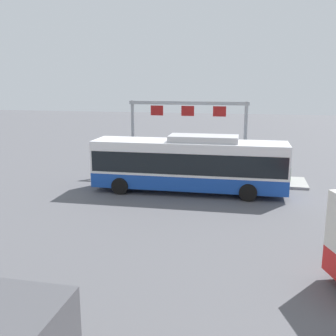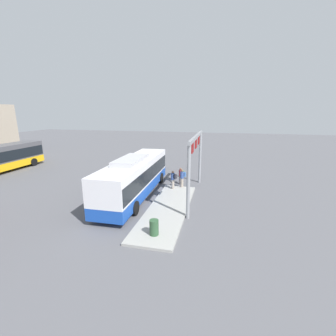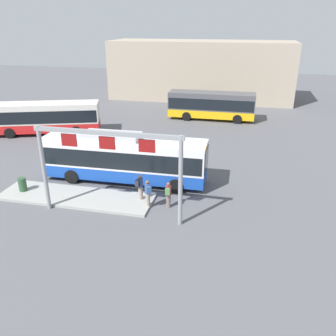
{
  "view_description": "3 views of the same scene",
  "coord_description": "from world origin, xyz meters",
  "px_view_note": "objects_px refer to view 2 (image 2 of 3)",
  "views": [
    {
      "loc": [
        -3.53,
        22.66,
        6.53
      ],
      "look_at": [
        1.3,
        -0.17,
        1.39
      ],
      "focal_mm": 42.15,
      "sensor_mm": 36.0,
      "label": 1
    },
    {
      "loc": [
        -17.0,
        -6.76,
        7.01
      ],
      "look_at": [
        3.69,
        -1.93,
        1.63
      ],
      "focal_mm": 24.11,
      "sensor_mm": 36.0,
      "label": 2
    },
    {
      "loc": [
        8.04,
        -21.63,
        10.56
      ],
      "look_at": [
        3.26,
        -0.58,
        1.5
      ],
      "focal_mm": 37.61,
      "sensor_mm": 36.0,
      "label": 3
    }
  ],
  "objects_px": {
    "bus_main": "(135,175)",
    "person_waiting_near": "(182,178)",
    "person_boarding": "(181,176)",
    "bus_background_right": "(3,157)",
    "trash_bin": "(154,227)",
    "person_waiting_mid": "(173,179)"
  },
  "relations": [
    {
      "from": "person_waiting_mid",
      "to": "bus_background_right",
      "type": "bearing_deg",
      "value": 17.2
    },
    {
      "from": "person_boarding",
      "to": "person_waiting_near",
      "type": "distance_m",
      "value": 1.25
    },
    {
      "from": "bus_main",
      "to": "bus_background_right",
      "type": "relative_size",
      "value": 1.18
    },
    {
      "from": "bus_main",
      "to": "person_waiting_near",
      "type": "bearing_deg",
      "value": -53.61
    },
    {
      "from": "person_waiting_near",
      "to": "person_waiting_mid",
      "type": "relative_size",
      "value": 1.0
    },
    {
      "from": "person_boarding",
      "to": "person_waiting_near",
      "type": "relative_size",
      "value": 1.0
    },
    {
      "from": "bus_background_right",
      "to": "person_waiting_near",
      "type": "bearing_deg",
      "value": -93.44
    },
    {
      "from": "bus_main",
      "to": "person_waiting_near",
      "type": "xyz_separation_m",
      "value": [
        2.69,
        -3.52,
        -0.76
      ]
    },
    {
      "from": "person_waiting_mid",
      "to": "person_boarding",
      "type": "bearing_deg",
      "value": -78.28
    },
    {
      "from": "person_boarding",
      "to": "person_waiting_mid",
      "type": "xyz_separation_m",
      "value": [
        -1.89,
        0.37,
        0.16
      ]
    },
    {
      "from": "trash_bin",
      "to": "bus_background_right",
      "type": "bearing_deg",
      "value": 65.11
    },
    {
      "from": "bus_background_right",
      "to": "person_boarding",
      "type": "height_order",
      "value": "bus_background_right"
    },
    {
      "from": "person_boarding",
      "to": "person_waiting_mid",
      "type": "height_order",
      "value": "person_waiting_mid"
    },
    {
      "from": "bus_main",
      "to": "person_waiting_near",
      "type": "distance_m",
      "value": 4.49
    },
    {
      "from": "bus_background_right",
      "to": "person_waiting_near",
      "type": "xyz_separation_m",
      "value": [
        -1.39,
        -21.74,
        -0.73
      ]
    },
    {
      "from": "person_waiting_near",
      "to": "bus_background_right",
      "type": "bearing_deg",
      "value": -36.0
    },
    {
      "from": "person_waiting_near",
      "to": "person_waiting_mid",
      "type": "height_order",
      "value": "same"
    },
    {
      "from": "person_waiting_near",
      "to": "person_waiting_mid",
      "type": "distance_m",
      "value": 1.0
    },
    {
      "from": "bus_main",
      "to": "person_boarding",
      "type": "relative_size",
      "value": 6.88
    },
    {
      "from": "bus_background_right",
      "to": "bus_main",
      "type": "bearing_deg",
      "value": -102.39
    },
    {
      "from": "bus_main",
      "to": "person_waiting_near",
      "type": "height_order",
      "value": "bus_main"
    },
    {
      "from": "person_waiting_near",
      "to": "person_boarding",
      "type": "bearing_deg",
      "value": -106.13
    }
  ]
}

